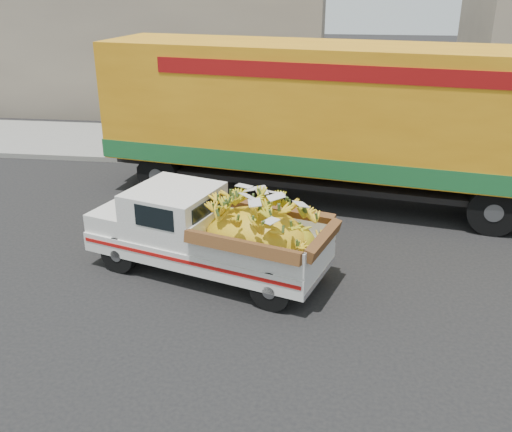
# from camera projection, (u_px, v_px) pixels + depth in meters

# --- Properties ---
(ground) EXTENTS (100.00, 100.00, 0.00)m
(ground) POSITION_uv_depth(u_px,v_px,m) (242.00, 283.00, 10.53)
(ground) COLOR black
(ground) RESTS_ON ground
(curb) EXTENTS (60.00, 0.25, 0.15)m
(curb) POSITION_uv_depth(u_px,v_px,m) (278.00, 165.00, 16.83)
(curb) COLOR gray
(curb) RESTS_ON ground
(sidewalk) EXTENTS (60.00, 4.00, 0.14)m
(sidewalk) POSITION_uv_depth(u_px,v_px,m) (284.00, 146.00, 18.75)
(sidewalk) COLOR gray
(sidewalk) RESTS_ON ground
(building_left) EXTENTS (18.00, 6.00, 5.00)m
(building_left) POSITION_uv_depth(u_px,v_px,m) (110.00, 46.00, 24.17)
(building_left) COLOR gray
(building_left) RESTS_ON ground
(pickup_truck) EXTENTS (4.78, 2.93, 1.58)m
(pickup_truck) POSITION_uv_depth(u_px,v_px,m) (224.00, 235.00, 10.46)
(pickup_truck) COLOR black
(pickup_truck) RESTS_ON ground
(semi_trailer) EXTENTS (12.08, 4.54, 3.80)m
(semi_trailer) POSITION_uv_depth(u_px,v_px,m) (346.00, 118.00, 13.56)
(semi_trailer) COLOR black
(semi_trailer) RESTS_ON ground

